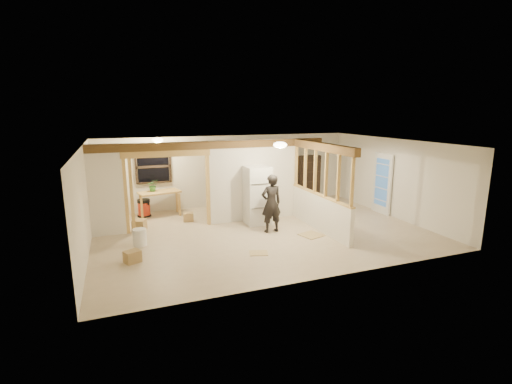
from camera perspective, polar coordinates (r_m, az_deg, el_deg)
name	(u,v)px	position (r m, az deg, el deg)	size (l,w,h in m)	color
floor	(262,231)	(10.58, 0.93, -6.09)	(9.00, 6.50, 0.01)	#C1AD90
ceiling	(262,143)	(10.07, 0.98, 7.56)	(9.00, 6.50, 0.01)	white
wall_back	(229,171)	(13.28, -4.23, 3.26)	(9.00, 0.01, 2.50)	silver
wall_front	(323,220)	(7.42, 10.29, -4.23)	(9.00, 0.01, 2.50)	silver
wall_left	(84,202)	(9.59, -24.90, -1.42)	(0.01, 6.50, 2.50)	silver
wall_right	(393,178)	(12.60, 20.35, 2.02)	(0.01, 6.50, 2.50)	silver
partition_left_stub	(106,191)	(10.74, -22.11, 0.20)	(0.90, 0.12, 2.50)	silver
partition_center	(254,180)	(11.42, -0.33, 1.80)	(2.80, 0.12, 2.50)	silver
doorway_frame	(168,191)	(10.84, -13.32, 0.08)	(2.46, 0.14, 2.20)	tan
header_beam_back	(215,145)	(10.91, -6.30, 7.22)	(7.00, 0.18, 0.22)	brown
header_beam_right	(322,147)	(10.43, 10.06, 6.88)	(0.18, 3.30, 0.22)	brown
pony_wall	(319,212)	(10.77, 9.69, -3.13)	(0.12, 3.20, 1.00)	silver
stud_partition	(321,173)	(10.52, 9.91, 2.97)	(0.14, 3.20, 1.32)	tan
window_back	(153,167)	(12.67, -15.51, 3.78)	(1.12, 0.10, 1.10)	black
french_door	(382,184)	(12.89, 18.85, 1.22)	(0.12, 0.86, 2.00)	white
ceiling_dome_main	(280,145)	(9.73, 3.73, 7.25)	(0.36, 0.36, 0.16)	#FFEABF
ceiling_dome_util	(158,140)	(11.72, -14.87, 7.73)	(0.32, 0.32, 0.14)	#FFEABF
hanging_bulb	(179,152)	(11.12, -11.82, 6.10)	(0.07, 0.07, 0.07)	#FFD88C
refrigerator	(257,195)	(11.11, 0.20, -0.49)	(0.72, 0.70, 1.74)	white
woman	(271,203)	(10.33, 2.36, -1.76)	(0.60, 0.39, 1.65)	black
work_table	(160,203)	(12.43, -14.56, -1.72)	(1.28, 0.64, 0.81)	tan
potted_plant	(153,185)	(12.36, -15.58, 0.98)	(0.35, 0.30, 0.38)	#336B2E
shop_vac	(144,208)	(12.50, -16.86, -2.34)	(0.44, 0.44, 0.57)	#B82B15
bookshelf	(309,178)	(14.36, 8.15, 2.22)	(0.85, 0.28, 1.69)	black
bucket	(140,237)	(9.89, -17.45, -6.66)	(0.34, 0.34, 0.43)	white
box_util_a	(188,217)	(11.69, -10.35, -3.80)	(0.31, 0.26, 0.26)	#A68450
box_util_b	(139,225)	(11.12, -17.49, -4.88)	(0.34, 0.34, 0.31)	#A68450
box_front	(132,257)	(8.91, -18.48, -9.41)	(0.34, 0.27, 0.27)	#A68450
floor_panel_near	(311,235)	(10.36, 8.51, -6.55)	(0.55, 0.55, 0.02)	tan
floor_panel_far	(259,253)	(9.01, 0.41, -9.37)	(0.44, 0.35, 0.01)	tan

